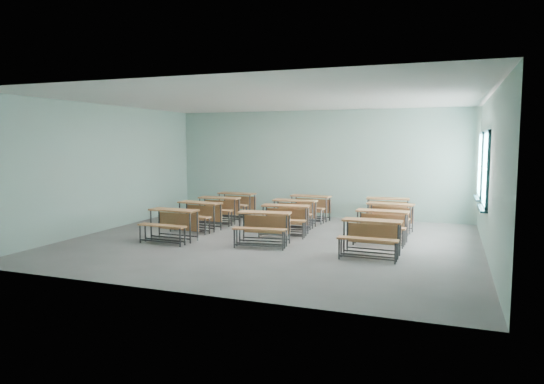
{
  "coord_description": "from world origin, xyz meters",
  "views": [
    {
      "loc": [
        3.78,
        -10.17,
        2.25
      ],
      "look_at": [
        -0.43,
        1.2,
        1.0
      ],
      "focal_mm": 32.0,
      "sensor_mm": 36.0,
      "label": 1
    }
  ],
  "objects_px": {
    "desk_unit_r0c1": "(263,223)",
    "desk_unit_r1c2": "(381,221)",
    "desk_unit_r3c2": "(388,207)",
    "desk_unit_r2c1": "(294,209)",
    "desk_unit_r2c0": "(218,206)",
    "desk_unit_r3c1": "(309,204)",
    "desk_unit_r0c0": "(171,220)",
    "desk_unit_r2c2": "(389,213)",
    "desk_unit_r3c0": "(235,201)",
    "desk_unit_r0c2": "(371,232)",
    "desk_unit_r1c0": "(198,212)",
    "desk_unit_r1c1": "(285,215)"
  },
  "relations": [
    {
      "from": "desk_unit_r1c1",
      "to": "desk_unit_r2c2",
      "type": "relative_size",
      "value": 0.99
    },
    {
      "from": "desk_unit_r2c1",
      "to": "desk_unit_r2c2",
      "type": "relative_size",
      "value": 0.93
    },
    {
      "from": "desk_unit_r3c0",
      "to": "desk_unit_r0c1",
      "type": "bearing_deg",
      "value": -51.48
    },
    {
      "from": "desk_unit_r1c2",
      "to": "desk_unit_r3c1",
      "type": "xyz_separation_m",
      "value": [
        -2.36,
        2.39,
        0.0
      ]
    },
    {
      "from": "desk_unit_r2c1",
      "to": "desk_unit_r0c2",
      "type": "bearing_deg",
      "value": -47.65
    },
    {
      "from": "desk_unit_r1c0",
      "to": "desk_unit_r2c2",
      "type": "xyz_separation_m",
      "value": [
        4.62,
        1.44,
        0.0
      ]
    },
    {
      "from": "desk_unit_r3c0",
      "to": "desk_unit_r3c1",
      "type": "bearing_deg",
      "value": 7.27
    },
    {
      "from": "desk_unit_r3c1",
      "to": "desk_unit_r1c2",
      "type": "bearing_deg",
      "value": -39.26
    },
    {
      "from": "desk_unit_r3c1",
      "to": "desk_unit_r3c2",
      "type": "bearing_deg",
      "value": 10.46
    },
    {
      "from": "desk_unit_r1c0",
      "to": "desk_unit_r0c0",
      "type": "bearing_deg",
      "value": -79.78
    },
    {
      "from": "desk_unit_r0c0",
      "to": "desk_unit_r2c2",
      "type": "relative_size",
      "value": 0.96
    },
    {
      "from": "desk_unit_r0c1",
      "to": "desk_unit_r2c0",
      "type": "distance_m",
      "value": 3.15
    },
    {
      "from": "desk_unit_r0c1",
      "to": "desk_unit_r1c2",
      "type": "relative_size",
      "value": 1.05
    },
    {
      "from": "desk_unit_r0c0",
      "to": "desk_unit_r3c2",
      "type": "bearing_deg",
      "value": 45.78
    },
    {
      "from": "desk_unit_r1c0",
      "to": "desk_unit_r3c1",
      "type": "bearing_deg",
      "value": 53.57
    },
    {
      "from": "desk_unit_r0c1",
      "to": "desk_unit_r1c0",
      "type": "distance_m",
      "value": 2.45
    },
    {
      "from": "desk_unit_r0c0",
      "to": "desk_unit_r1c2",
      "type": "bearing_deg",
      "value": 20.97
    },
    {
      "from": "desk_unit_r0c0",
      "to": "desk_unit_r3c2",
      "type": "height_order",
      "value": "same"
    },
    {
      "from": "desk_unit_r2c1",
      "to": "desk_unit_r2c2",
      "type": "height_order",
      "value": "same"
    },
    {
      "from": "desk_unit_r0c0",
      "to": "desk_unit_r2c1",
      "type": "bearing_deg",
      "value": 55.71
    },
    {
      "from": "desk_unit_r2c1",
      "to": "desk_unit_r3c1",
      "type": "relative_size",
      "value": 0.94
    },
    {
      "from": "desk_unit_r2c1",
      "to": "desk_unit_r2c2",
      "type": "distance_m",
      "value": 2.47
    },
    {
      "from": "desk_unit_r3c1",
      "to": "desk_unit_r2c1",
      "type": "bearing_deg",
      "value": -88.9
    },
    {
      "from": "desk_unit_r1c2",
      "to": "desk_unit_r3c0",
      "type": "height_order",
      "value": "same"
    },
    {
      "from": "desk_unit_r0c2",
      "to": "desk_unit_r3c0",
      "type": "bearing_deg",
      "value": 142.51
    },
    {
      "from": "desk_unit_r0c2",
      "to": "desk_unit_r3c1",
      "type": "xyz_separation_m",
      "value": [
        -2.34,
        3.81,
        0.0
      ]
    },
    {
      "from": "desk_unit_r1c1",
      "to": "desk_unit_r2c0",
      "type": "distance_m",
      "value": 2.49
    },
    {
      "from": "desk_unit_r2c0",
      "to": "desk_unit_r3c1",
      "type": "relative_size",
      "value": 0.95
    },
    {
      "from": "desk_unit_r2c2",
      "to": "desk_unit_r3c0",
      "type": "bearing_deg",
      "value": 176.0
    },
    {
      "from": "desk_unit_r0c2",
      "to": "desk_unit_r2c2",
      "type": "xyz_separation_m",
      "value": [
        0.02,
        2.78,
        0.0
      ]
    },
    {
      "from": "desk_unit_r1c2",
      "to": "desk_unit_r3c2",
      "type": "relative_size",
      "value": 0.98
    },
    {
      "from": "desk_unit_r0c1",
      "to": "desk_unit_r1c2",
      "type": "bearing_deg",
      "value": 18.1
    },
    {
      "from": "desk_unit_r0c1",
      "to": "desk_unit_r3c0",
      "type": "bearing_deg",
      "value": 116.2
    },
    {
      "from": "desk_unit_r0c2",
      "to": "desk_unit_r1c2",
      "type": "relative_size",
      "value": 0.99
    },
    {
      "from": "desk_unit_r0c0",
      "to": "desk_unit_r0c1",
      "type": "distance_m",
      "value": 2.14
    },
    {
      "from": "desk_unit_r0c0",
      "to": "desk_unit_r1c2",
      "type": "height_order",
      "value": "same"
    },
    {
      "from": "desk_unit_r0c0",
      "to": "desk_unit_r2c2",
      "type": "distance_m",
      "value": 5.34
    },
    {
      "from": "desk_unit_r0c2",
      "to": "desk_unit_r1c2",
      "type": "bearing_deg",
      "value": 90.75
    },
    {
      "from": "desk_unit_r0c0",
      "to": "desk_unit_r0c2",
      "type": "xyz_separation_m",
      "value": [
        4.5,
        0.06,
        0.0
      ]
    },
    {
      "from": "desk_unit_r0c1",
      "to": "desk_unit_r3c1",
      "type": "height_order",
      "value": "same"
    },
    {
      "from": "desk_unit_r2c0",
      "to": "desk_unit_r3c0",
      "type": "height_order",
      "value": "same"
    },
    {
      "from": "desk_unit_r0c1",
      "to": "desk_unit_r2c1",
      "type": "height_order",
      "value": "same"
    },
    {
      "from": "desk_unit_r0c0",
      "to": "desk_unit_r0c2",
      "type": "height_order",
      "value": "same"
    },
    {
      "from": "desk_unit_r0c0",
      "to": "desk_unit_r2c0",
      "type": "relative_size",
      "value": 1.01
    },
    {
      "from": "desk_unit_r2c1",
      "to": "desk_unit_r3c0",
      "type": "height_order",
      "value": "same"
    },
    {
      "from": "desk_unit_r0c2",
      "to": "desk_unit_r3c1",
      "type": "bearing_deg",
      "value": 122.89
    },
    {
      "from": "desk_unit_r3c1",
      "to": "desk_unit_r0c0",
      "type": "bearing_deg",
      "value": -112.95
    },
    {
      "from": "desk_unit_r3c2",
      "to": "desk_unit_r2c1",
      "type": "bearing_deg",
      "value": -154.45
    },
    {
      "from": "desk_unit_r3c2",
      "to": "desk_unit_r1c2",
      "type": "bearing_deg",
      "value": -90.56
    },
    {
      "from": "desk_unit_r1c2",
      "to": "desk_unit_r3c1",
      "type": "distance_m",
      "value": 3.36
    }
  ]
}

